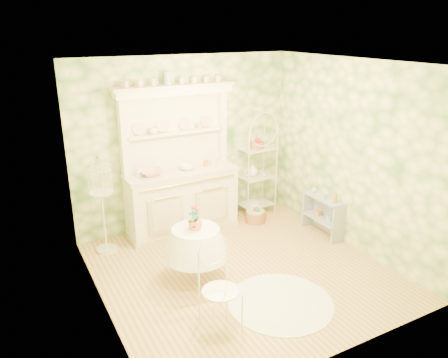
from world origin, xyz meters
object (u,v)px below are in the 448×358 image
bakers_rack (257,159)px  side_shelf (323,216)px  kitchen_dresser (181,162)px  birdcage_stand (102,204)px  floor_basket (255,215)px  cafe_chair (221,289)px  round_table (196,251)px

bakers_rack → side_shelf: bakers_rack is taller
kitchen_dresser → bakers_rack: kitchen_dresser is taller
birdcage_stand → bakers_rack: bearing=3.7°
floor_basket → cafe_chair: bearing=-130.1°
round_table → birdcage_stand: 1.59m
birdcage_stand → floor_basket: (2.44, -0.19, -0.62)m
kitchen_dresser → cafe_chair: 2.55m
kitchen_dresser → cafe_chair: bearing=-103.7°
side_shelf → round_table: (-2.29, -0.25, 0.10)m
kitchen_dresser → side_shelf: (1.88, -1.16, -0.85)m
kitchen_dresser → birdcage_stand: size_ratio=1.55×
round_table → birdcage_stand: size_ratio=0.54×
bakers_rack → floor_basket: 0.95m
side_shelf → floor_basket: (-0.69, 0.87, -0.18)m
kitchen_dresser → floor_basket: kitchen_dresser is taller
kitchen_dresser → bakers_rack: (1.42, 0.07, -0.18)m
round_table → floor_basket: 1.98m
round_table → floor_basket: (1.60, 1.12, -0.28)m
bakers_rack → cafe_chair: 3.21m
bakers_rack → side_shelf: (0.46, -1.23, -0.67)m
side_shelf → cafe_chair: size_ratio=0.73×
birdcage_stand → floor_basket: 2.52m
bakers_rack → floor_basket: bearing=-126.8°
bakers_rack → cafe_chair: size_ratio=2.06×
bakers_rack → birdcage_stand: (-2.66, -0.17, -0.23)m
cafe_chair → floor_basket: cafe_chair is taller
bakers_rack → floor_basket: (-0.22, -0.36, -0.85)m
cafe_chair → birdcage_stand: birdcage_stand is taller
side_shelf → birdcage_stand: (-3.13, 1.06, 0.44)m
floor_basket → birdcage_stand: bearing=175.6°
kitchen_dresser → cafe_chair: size_ratio=2.43×
side_shelf → round_table: round_table is taller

